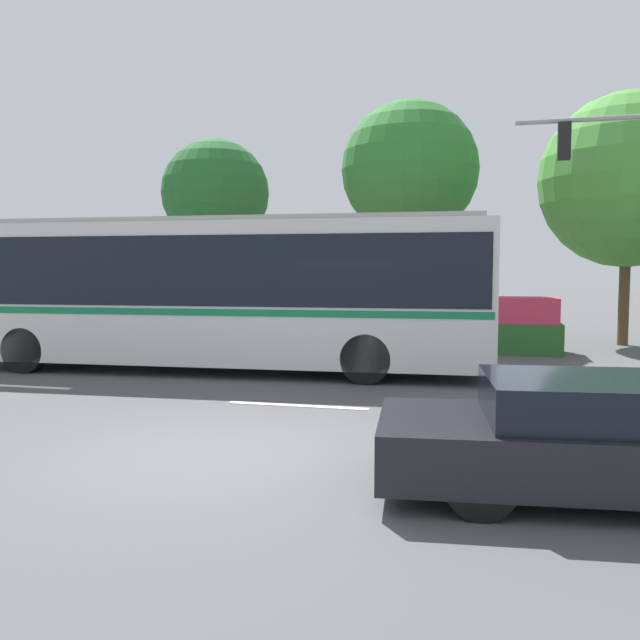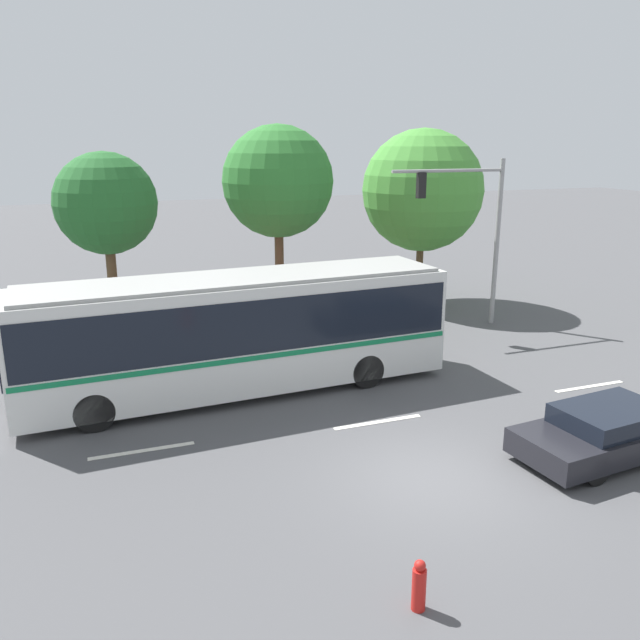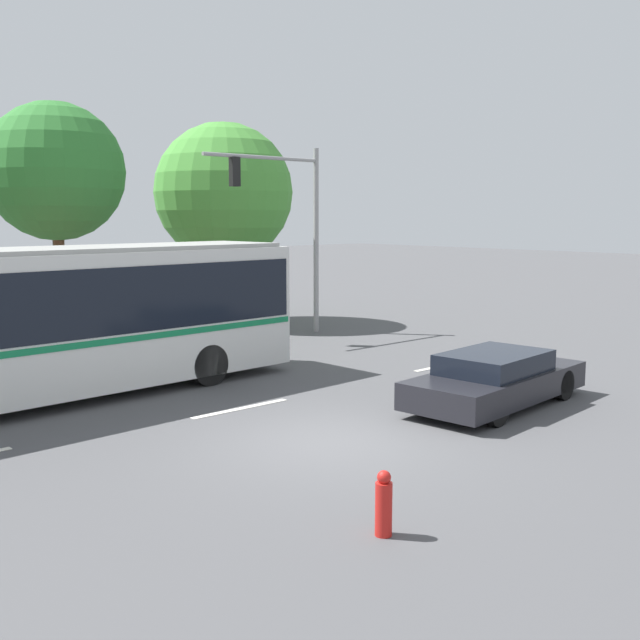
{
  "view_description": "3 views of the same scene",
  "coord_description": "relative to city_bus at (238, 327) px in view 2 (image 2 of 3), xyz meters",
  "views": [
    {
      "loc": [
        3.05,
        -7.33,
        2.24
      ],
      "look_at": [
        0.05,
        4.83,
        1.29
      ],
      "focal_mm": 36.6,
      "sensor_mm": 36.0,
      "label": 1
    },
    {
      "loc": [
        -6.5,
        -10.76,
        6.92
      ],
      "look_at": [
        -0.46,
        5.6,
        2.08
      ],
      "focal_mm": 36.13,
      "sensor_mm": 36.0,
      "label": 2
    },
    {
      "loc": [
        -8.84,
        -9.75,
        4.04
      ],
      "look_at": [
        2.32,
        2.87,
        1.7
      ],
      "focal_mm": 42.14,
      "sensor_mm": 36.0,
      "label": 3
    }
  ],
  "objects": [
    {
      "name": "ground_plane",
      "position": [
        2.67,
        -6.25,
        -1.91
      ],
      "size": [
        140.0,
        140.0,
        0.0
      ],
      "primitive_type": "plane",
      "color": "#4C4C4F"
    },
    {
      "name": "city_bus",
      "position": [
        0.0,
        0.0,
        0.0
      ],
      "size": [
        12.11,
        3.19,
        3.36
      ],
      "rotation": [
        0.0,
        0.0,
        3.19
      ],
      "color": "silver",
      "rests_on": "ground"
    },
    {
      "name": "sedan_foreground",
      "position": [
        7.06,
        -6.72,
        -1.33
      ],
      "size": [
        4.91,
        2.31,
        1.18
      ],
      "rotation": [
        0.0,
        0.0,
        0.1
      ],
      "color": "black",
      "rests_on": "ground"
    },
    {
      "name": "traffic_light_pole",
      "position": [
        9.95,
        3.66,
        2.21
      ],
      "size": [
        4.64,
        0.24,
        6.33
      ],
      "rotation": [
        0.0,
        0.0,
        3.14
      ],
      "color": "gray",
      "rests_on": "ground"
    },
    {
      "name": "flowering_hedge",
      "position": [
        2.55,
        4.95,
        -1.17
      ],
      "size": [
        10.58,
        1.52,
        1.52
      ],
      "color": "#286028",
      "rests_on": "ground"
    },
    {
      "name": "street_tree_left",
      "position": [
        -2.98,
        7.03,
        2.89
      ],
      "size": [
        3.59,
        3.59,
        6.62
      ],
      "color": "brown",
      "rests_on": "ground"
    },
    {
      "name": "street_tree_centre",
      "position": [
        3.46,
        7.46,
        3.49
      ],
      "size": [
        4.33,
        4.33,
        7.59
      ],
      "color": "brown",
      "rests_on": "ground"
    },
    {
      "name": "street_tree_right",
      "position": [
        9.9,
        7.6,
        2.99
      ],
      "size": [
        5.15,
        5.15,
        7.49
      ],
      "color": "brown",
      "rests_on": "ground"
    },
    {
      "name": "fire_hydrant",
      "position": [
        0.46,
        -9.71,
        -1.5
      ],
      "size": [
        0.22,
        0.22,
        0.86
      ],
      "color": "red",
      "rests_on": "ground"
    },
    {
      "name": "lane_stripe_near",
      "position": [
        2.8,
        -3.32,
        -1.91
      ],
      "size": [
        2.4,
        0.16,
        0.01
      ],
      "primitive_type": "cube",
      "color": "silver",
      "rests_on": "ground"
    },
    {
      "name": "lane_stripe_mid",
      "position": [
        -3.01,
        -2.86,
        -1.91
      ],
      "size": [
        2.4,
        0.16,
        0.01
      ],
      "primitive_type": "cube",
      "color": "silver",
      "rests_on": "ground"
    },
    {
      "name": "lane_stripe_far",
      "position": [
        9.68,
        -3.22,
        -1.91
      ],
      "size": [
        2.4,
        0.16,
        0.01
      ],
      "primitive_type": "cube",
      "color": "silver",
      "rests_on": "ground"
    }
  ]
}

